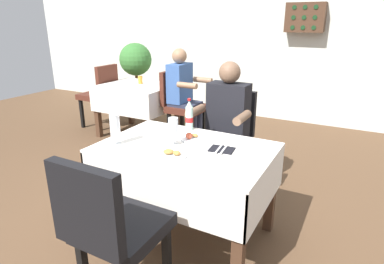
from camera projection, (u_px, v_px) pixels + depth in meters
ground_plane at (174, 224)px, 2.68m from camera, size 11.00×11.00×0.00m
back_wall at (287, 24)px, 5.07m from camera, size 11.00×0.12×3.07m
main_dining_table at (186, 167)px, 2.39m from camera, size 1.24×0.82×0.73m
chair_far_diner_seat at (227, 136)px, 3.06m from camera, size 0.44×0.50×0.97m
chair_near_camera_side at (112, 226)px, 1.72m from camera, size 0.44×0.50×0.97m
seated_diner_far at (225, 124)px, 2.91m from camera, size 0.50×0.46×1.26m
plate_near_camera at (169, 155)px, 2.16m from camera, size 0.24×0.24×0.04m
plate_far_diner at (196, 138)px, 2.47m from camera, size 0.25×0.25×0.06m
beer_glass_left at (173, 131)px, 2.33m from camera, size 0.07×0.07×0.20m
beer_glass_middle at (115, 129)px, 2.34m from camera, size 0.07×0.07×0.23m
cola_bottle_primary at (189, 116)px, 2.65m from camera, size 0.06×0.06×0.27m
napkin_cutlery_set at (222, 149)px, 2.27m from camera, size 0.18×0.19×0.01m
background_dining_table at (138, 97)px, 4.62m from camera, size 1.00×0.86×0.73m
background_chair_left at (100, 92)px, 4.94m from camera, size 0.50×0.44×0.97m
background_chair_right at (181, 103)px, 4.30m from camera, size 0.50×0.44×0.97m
background_patron at (184, 92)px, 4.23m from camera, size 0.46×0.50×1.26m
background_table_tumbler at (140, 80)px, 4.63m from camera, size 0.06×0.06×0.11m
potted_plant_corner at (136, 66)px, 5.65m from camera, size 0.56×0.56×1.23m
wall_bottle_rack at (305, 17)px, 4.77m from camera, size 0.56×0.21×0.42m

